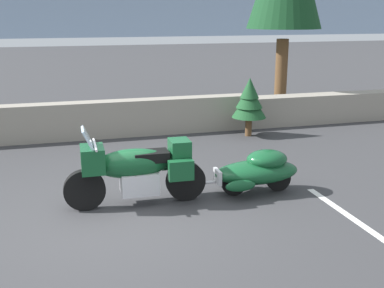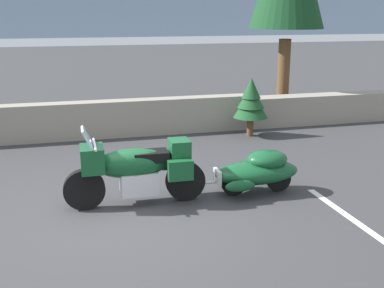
{
  "view_description": "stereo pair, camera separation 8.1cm",
  "coord_description": "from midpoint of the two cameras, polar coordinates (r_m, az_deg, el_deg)",
  "views": [
    {
      "loc": [
        -0.79,
        -6.84,
        3.05
      ],
      "look_at": [
        1.36,
        0.84,
        0.85
      ],
      "focal_mm": 44.83,
      "sensor_mm": 36.0,
      "label": 1
    },
    {
      "loc": [
        -0.71,
        -6.86,
        3.05
      ],
      "look_at": [
        1.36,
        0.84,
        0.85
      ],
      "focal_mm": 44.83,
      "sensor_mm": 36.0,
      "label": 2
    }
  ],
  "objects": [
    {
      "name": "ground_plane",
      "position": [
        7.54,
        -8.69,
        -8.63
      ],
      "size": [
        80.0,
        80.0,
        0.0
      ],
      "primitive_type": "plane",
      "color": "#38383A"
    },
    {
      "name": "stone_guard_wall",
      "position": [
        12.25,
        -10.1,
        2.86
      ],
      "size": [
        24.0,
        0.6,
        0.92
      ],
      "color": "gray",
      "rests_on": "ground"
    },
    {
      "name": "touring_motorcycle",
      "position": [
        7.77,
        -7.04,
        -2.9
      ],
      "size": [
        2.31,
        0.77,
        1.33
      ],
      "color": "black",
      "rests_on": "ground"
    },
    {
      "name": "car_shaped_trailer",
      "position": [
        8.36,
        7.5,
        -3.12
      ],
      "size": [
        2.21,
        0.79,
        0.76
      ],
      "color": "black",
      "rests_on": "ground"
    },
    {
      "name": "pine_sapling_farther",
      "position": [
        12.13,
        6.65,
        5.23
      ],
      "size": [
        0.87,
        0.87,
        1.48
      ],
      "color": "brown",
      "rests_on": "ground"
    },
    {
      "name": "parking_stripe_marker",
      "position": [
        7.43,
        20.43,
        -9.82
      ],
      "size": [
        0.12,
        3.6,
        0.01
      ],
      "primitive_type": "cube",
      "color": "silver",
      "rests_on": "ground"
    }
  ]
}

